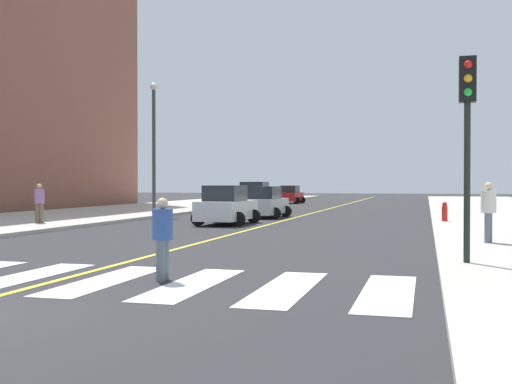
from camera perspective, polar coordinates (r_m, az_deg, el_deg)
name	(u,v)px	position (r m, az deg, el deg)	size (l,w,h in m)	color
sidewalk_kerb_west	(25,220)	(33.25, -20.10, -2.39)	(10.00, 120.00, 0.15)	#B2ADA3
crosswalk_paint	(65,278)	(13.26, -16.81, -7.45)	(13.50, 4.00, 0.01)	silver
lane_divider_paint	(330,208)	(47.68, 6.70, -1.48)	(0.16, 80.00, 0.01)	yellow
car_gray_nearest	(255,196)	(46.75, -0.07, -0.38)	(2.87, 4.51, 1.99)	slate
car_white_second	(226,206)	(29.05, -2.69, -1.29)	(2.55, 4.05, 1.80)	silver
car_red_third	(290,195)	(59.56, 3.13, -0.27)	(2.41, 3.79, 1.68)	red
car_silver_fourth	(265,203)	(34.68, 0.79, -1.00)	(2.49, 3.91, 1.73)	#B7B7BC
traffic_light_near_corner	(467,118)	(14.71, 18.51, 6.38)	(0.36, 0.41, 4.53)	black
pedestrian_crossing	(162,235)	(12.46, -8.42, -3.86)	(0.40, 0.40, 1.62)	slate
pedestrian_waiting_east	(488,209)	(19.81, 20.21, -1.48)	(0.44, 0.44, 1.78)	slate
pedestrian_walking_west	(39,201)	(29.39, -18.93, -0.80)	(0.43, 0.43, 1.73)	brown
fire_hydrant	(445,212)	(30.34, 16.63, -1.73)	(0.26, 0.26, 0.89)	red
street_lamp	(154,137)	(37.52, -9.19, 4.96)	(0.44, 0.44, 7.60)	#38383D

